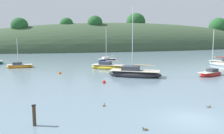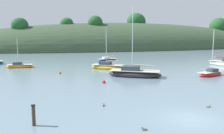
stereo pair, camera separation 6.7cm
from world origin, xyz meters
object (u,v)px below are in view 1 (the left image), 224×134
(sailboat_navy_dinghy, at_px, (134,74))
(jetty_piling, at_px, (34,115))
(sailboat_teal_outer, at_px, (107,60))
(sailboat_orange_cutter, at_px, (19,66))
(mooring_buoy_channel, at_px, (60,73))
(sailboat_black_sloop, at_px, (211,74))
(duck_straggler, at_px, (104,105))
(sailboat_white_near, at_px, (108,67))
(mooring_buoy_outer, at_px, (104,82))
(duck_lead, at_px, (145,129))
(duck_lone_left, at_px, (209,107))

(sailboat_navy_dinghy, distance_m, jetty_piling, 20.66)
(sailboat_teal_outer, distance_m, sailboat_orange_cutter, 19.45)
(mooring_buoy_channel, bearing_deg, sailboat_orange_cutter, 125.86)
(sailboat_teal_outer, bearing_deg, sailboat_black_sloop, -67.65)
(sailboat_black_sloop, xyz_separation_m, duck_straggler, (-19.28, -10.02, -0.27))
(sailboat_teal_outer, bearing_deg, sailboat_white_near, -105.17)
(mooring_buoy_channel, bearing_deg, sailboat_teal_outer, 51.38)
(duck_straggler, bearing_deg, mooring_buoy_outer, 74.94)
(duck_lead, xyz_separation_m, jetty_piling, (-6.86, 2.87, 0.69))
(mooring_buoy_outer, relative_size, duck_lone_left, 1.42)
(mooring_buoy_channel, xyz_separation_m, duck_lead, (3.46, -24.22, -0.07))
(duck_straggler, bearing_deg, duck_lone_left, -19.47)
(sailboat_navy_dinghy, distance_m, duck_lead, 19.60)
(mooring_buoy_channel, relative_size, duck_lone_left, 1.42)
(duck_lone_left, distance_m, jetty_piling, 14.11)
(sailboat_orange_cutter, height_order, jetty_piling, sailboat_orange_cutter)
(sailboat_orange_cutter, height_order, duck_straggler, sailboat_orange_cutter)
(duck_lone_left, relative_size, duck_straggler, 0.93)
(sailboat_teal_outer, relative_size, duck_straggler, 15.74)
(sailboat_orange_cutter, bearing_deg, sailboat_teal_outer, 17.34)
(sailboat_teal_outer, bearing_deg, duck_straggler, -106.19)
(sailboat_navy_dinghy, height_order, sailboat_teal_outer, sailboat_navy_dinghy)
(sailboat_black_sloop, relative_size, mooring_buoy_channel, 13.02)
(sailboat_orange_cutter, relative_size, mooring_buoy_channel, 10.32)
(sailboat_navy_dinghy, bearing_deg, jetty_piling, -131.37)
(sailboat_navy_dinghy, bearing_deg, mooring_buoy_outer, -149.98)
(sailboat_black_sloop, height_order, sailboat_orange_cutter, sailboat_black_sloop)
(sailboat_black_sloop, height_order, duck_lead, sailboat_black_sloop)
(mooring_buoy_outer, distance_m, duck_lone_left, 13.71)
(sailboat_orange_cutter, height_order, duck_lone_left, sailboat_orange_cutter)
(sailboat_orange_cutter, bearing_deg, mooring_buoy_outer, -57.85)
(sailboat_orange_cutter, height_order, mooring_buoy_channel, sailboat_orange_cutter)
(mooring_buoy_outer, bearing_deg, sailboat_black_sloop, 2.13)
(sailboat_black_sloop, relative_size, duck_lone_left, 18.54)
(sailboat_black_sloop, relative_size, jetty_piling, 4.82)
(sailboat_navy_dinghy, xyz_separation_m, duck_lone_left, (0.43, -15.53, -0.41))
(duck_lone_left, bearing_deg, mooring_buoy_channel, 116.56)
(sailboat_black_sloop, height_order, jetty_piling, sailboat_black_sloop)
(sailboat_navy_dinghy, relative_size, mooring_buoy_outer, 19.38)
(mooring_buoy_outer, height_order, jetty_piling, jetty_piling)
(mooring_buoy_outer, xyz_separation_m, duck_straggler, (-2.53, -9.40, -0.07))
(sailboat_teal_outer, height_order, jetty_piling, sailboat_teal_outer)
(sailboat_navy_dinghy, bearing_deg, duck_lone_left, -88.40)
(mooring_buoy_channel, bearing_deg, duck_lone_left, -63.44)
(sailboat_navy_dinghy, height_order, jetty_piling, sailboat_navy_dinghy)
(sailboat_orange_cutter, bearing_deg, duck_lone_left, -60.46)
(mooring_buoy_channel, xyz_separation_m, duck_lone_left, (10.68, -21.37, -0.07))
(mooring_buoy_outer, bearing_deg, duck_lead, -95.01)
(sailboat_navy_dinghy, height_order, duck_lone_left, sailboat_navy_dinghy)
(duck_lone_left, distance_m, duck_straggler, 8.93)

